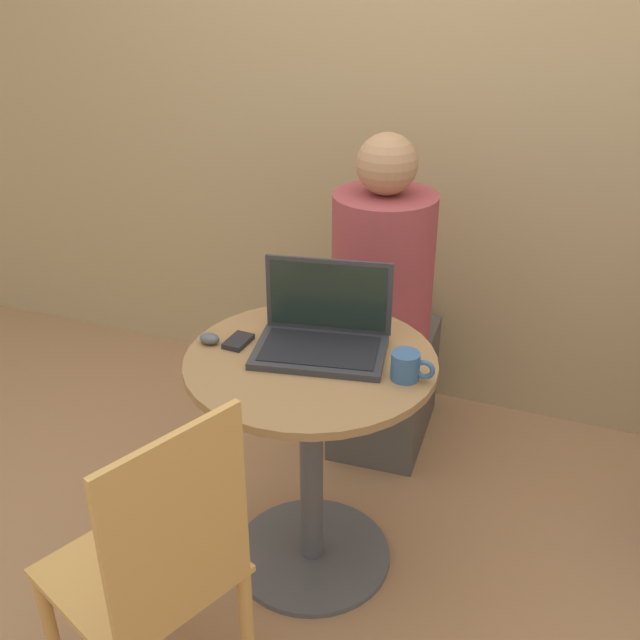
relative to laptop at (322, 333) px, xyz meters
The scene contains 9 objects.
ground_plane 0.82m from the laptop, 99.48° to the right, with size 12.00×12.00×0.00m, color #9E704C.
back_wall 1.18m from the laptop, 90.57° to the left, with size 7.00×0.05×2.60m.
round_table 0.31m from the laptop, 99.48° to the right, with size 0.73×0.73×0.76m.
laptop is the anchor object (origin of this frame).
cell_phone 0.25m from the laptop, 164.67° to the right, with size 0.06×0.10×0.02m.
computer_mouse 0.34m from the laptop, 163.75° to the right, with size 0.06×0.05×0.03m.
coffee_cup 0.28m from the laptop, 14.78° to the right, with size 0.12×0.08×0.08m.
chair_empty 0.80m from the laptop, 101.51° to the right, with size 0.52×0.52×0.95m.
person_seated 0.69m from the laptop, 89.39° to the left, with size 0.37×0.57×1.27m.
Camera 1 is at (0.70, -1.71, 1.85)m, focal length 42.00 mm.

